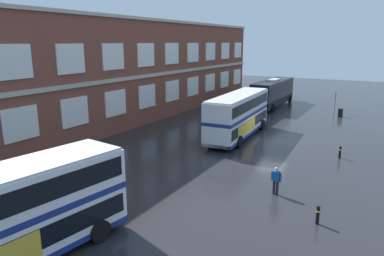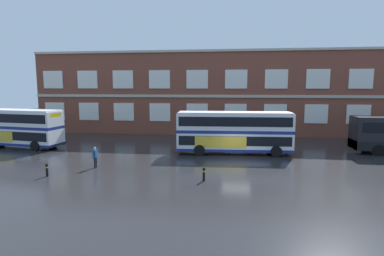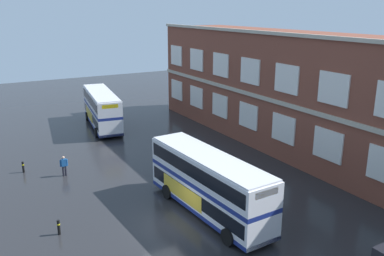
{
  "view_description": "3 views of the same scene",
  "coord_description": "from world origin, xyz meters",
  "px_view_note": "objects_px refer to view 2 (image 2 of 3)",
  "views": [
    {
      "loc": [
        -30.7,
        -8.92,
        8.79
      ],
      "look_at": [
        -8.35,
        3.7,
        2.53
      ],
      "focal_mm": 33.14,
      "sensor_mm": 36.0,
      "label": 1
    },
    {
      "loc": [
        -0.4,
        -26.92,
        6.53
      ],
      "look_at": [
        -4.27,
        2.4,
        2.56
      ],
      "focal_mm": 29.09,
      "sensor_mm": 36.0,
      "label": 2
    },
    {
      "loc": [
        20.8,
        -9.86,
        13.2
      ],
      "look_at": [
        -5.71,
        5.11,
        4.25
      ],
      "focal_mm": 38.33,
      "sensor_mm": 36.0,
      "label": 3
    }
  ],
  "objects_px": {
    "double_decker_near": "(13,127)",
    "double_decker_middle": "(234,132)",
    "safety_bollard_east": "(204,174)",
    "safety_bollard_west": "(47,170)",
    "waiting_passenger": "(95,156)"
  },
  "relations": [
    {
      "from": "double_decker_near",
      "to": "safety_bollard_west",
      "type": "height_order",
      "value": "double_decker_near"
    },
    {
      "from": "double_decker_middle",
      "to": "safety_bollard_west",
      "type": "relative_size",
      "value": 11.71
    },
    {
      "from": "waiting_passenger",
      "to": "safety_bollard_east",
      "type": "height_order",
      "value": "waiting_passenger"
    },
    {
      "from": "double_decker_middle",
      "to": "waiting_passenger",
      "type": "distance_m",
      "value": 13.14
    },
    {
      "from": "double_decker_middle",
      "to": "safety_bollard_east",
      "type": "relative_size",
      "value": 11.71
    },
    {
      "from": "waiting_passenger",
      "to": "safety_bollard_east",
      "type": "distance_m",
      "value": 9.35
    },
    {
      "from": "double_decker_near",
      "to": "double_decker_middle",
      "type": "xyz_separation_m",
      "value": [
        23.64,
        -0.25,
        0.0
      ]
    },
    {
      "from": "safety_bollard_west",
      "to": "double_decker_near",
      "type": "bearing_deg",
      "value": 135.32
    },
    {
      "from": "double_decker_near",
      "to": "safety_bollard_east",
      "type": "relative_size",
      "value": 11.84
    },
    {
      "from": "double_decker_middle",
      "to": "safety_bollard_west",
      "type": "height_order",
      "value": "double_decker_middle"
    },
    {
      "from": "waiting_passenger",
      "to": "safety_bollard_east",
      "type": "relative_size",
      "value": 1.79
    },
    {
      "from": "waiting_passenger",
      "to": "safety_bollard_west",
      "type": "bearing_deg",
      "value": -130.46
    },
    {
      "from": "waiting_passenger",
      "to": "safety_bollard_east",
      "type": "xyz_separation_m",
      "value": [
        9.02,
        -2.39,
        -0.44
      ]
    },
    {
      "from": "safety_bollard_east",
      "to": "double_decker_near",
      "type": "bearing_deg",
      "value": 156.06
    },
    {
      "from": "double_decker_near",
      "to": "waiting_passenger",
      "type": "bearing_deg",
      "value": -29.8
    }
  ]
}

